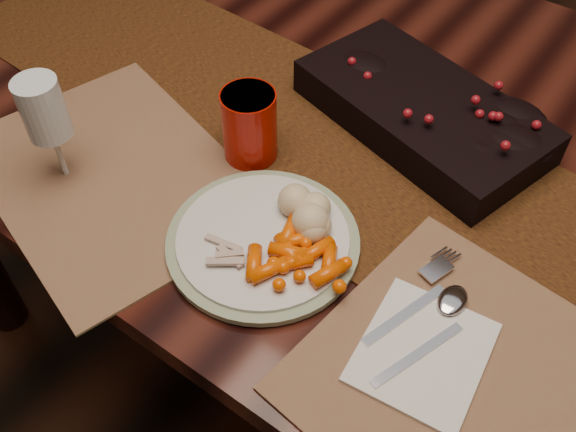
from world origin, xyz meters
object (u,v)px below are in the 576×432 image
Objects in this scene: dining_table at (385,276)px; turkey_shreds at (221,247)px; dinner_plate at (263,240)px; centerpiece at (423,106)px; napkin at (423,352)px; red_cup at (249,125)px; placemat_main at (519,416)px; baby_carrots at (292,263)px; wine_glass at (51,132)px; mashed_potatoes at (306,209)px.

turkey_shreds is at bearing -103.16° from dining_table.
turkey_shreds reaches higher than dinner_plate.
napkin is at bearing -61.14° from centerpiece.
placemat_main is at bearing -17.44° from red_cup.
turkey_shreds is 0.28m from napkin.
turkey_shreds is at bearing -159.78° from baby_carrots.
wine_glass reaches higher than turkey_shreds.
red_cup is (-0.09, 0.18, 0.03)m from turkey_shreds.
centerpiece is 0.39m from turkey_shreds.
napkin is (0.19, -0.00, -0.02)m from baby_carrots.
napkin is 1.46× the size of red_cup.
mashed_potatoes is (-0.03, -0.25, 0.42)m from dining_table.
dinner_plate is at bearing -177.34° from placemat_main.
centerpiece is (-0.00, 0.02, 0.42)m from dining_table.
placemat_main is at bearing -1.43° from baby_carrots.
dinner_plate is 0.25m from napkin.
dining_table is 0.54m from napkin.
baby_carrots is 0.08m from mashed_potatoes.
red_cup reaches higher than turkey_shreds.
mashed_potatoes is at bearing -96.04° from dining_table.
baby_carrots is 0.38m from wine_glass.
centerpiece is at bearing 47.29° from wine_glass.
centerpiece is at bearing 85.03° from mashed_potatoes.
mashed_potatoes is at bearing 154.50° from napkin.
wine_glass reaches higher than mashed_potatoes.
centerpiece is at bearing 112.72° from napkin.
wine_glass is at bearing -170.15° from placemat_main.
wine_glass reaches higher than dining_table.
wine_glass is at bearing -168.48° from dinner_plate.
mashed_potatoes is 0.12m from turkey_shreds.
wine_glass is (-0.37, -0.40, 0.04)m from centerpiece.
centerpiece is 2.29× the size of wine_glass.
red_cup is (-0.17, -0.21, 0.02)m from centerpiece.
wine_glass is at bearing -135.17° from red_cup.
centerpiece is at bearing 80.85° from dinner_plate.
baby_carrots reaches higher than placemat_main.
dining_table is at bearing 76.84° from turkey_shreds.
dining_table is 0.59m from placemat_main.
dining_table is 0.52m from baby_carrots.
red_cup is at bearing -134.19° from dining_table.
dinner_plate is at bearing -117.64° from mashed_potatoes.
centerpiece is 3.42× the size of baby_carrots.
baby_carrots is 0.09m from turkey_shreds.
red_cup is at bearing 154.53° from mashed_potatoes.
baby_carrots is 0.67× the size of wine_glass.
centerpiece is at bearing 96.28° from dining_table.
centerpiece is at bearing 91.13° from baby_carrots.
turkey_shreds is 0.71× the size of red_cup.
dining_table is at bearing 45.81° from red_cup.
turkey_shreds reaches higher than napkin.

